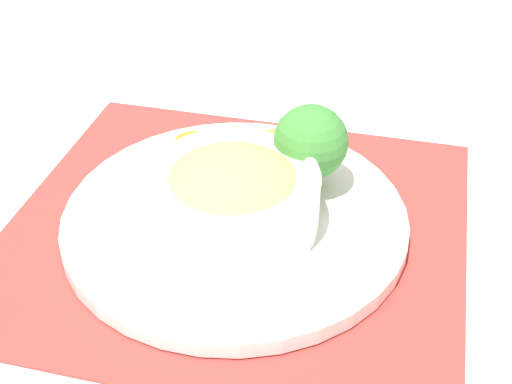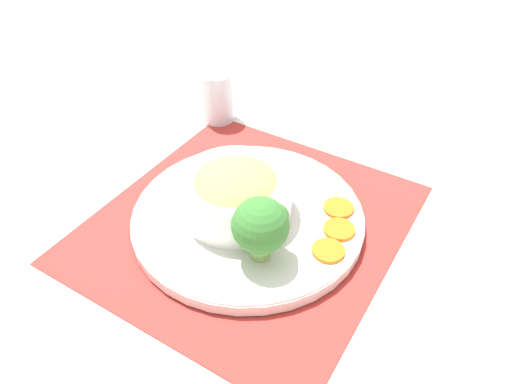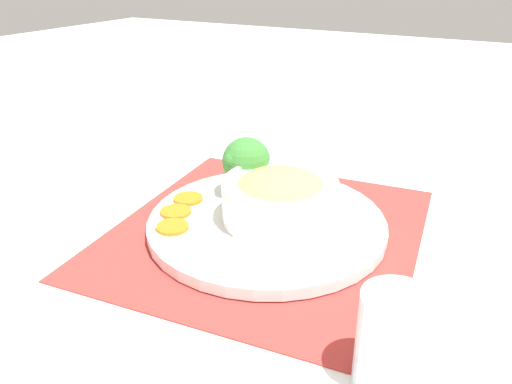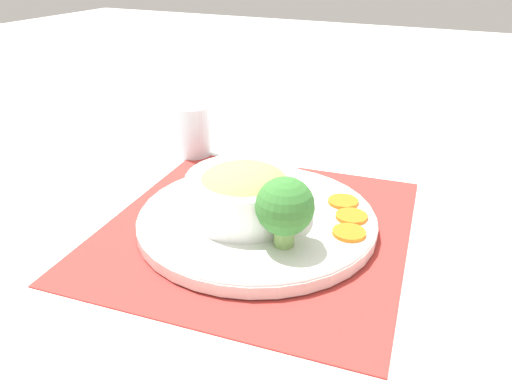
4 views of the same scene
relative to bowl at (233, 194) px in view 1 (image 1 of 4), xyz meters
The scene contains 8 objects.
ground_plane 0.06m from the bowl, 107.07° to the left, with size 4.00×4.00×0.00m, color white.
placemat 0.06m from the bowl, 107.07° to the left, with size 0.47×0.45×0.00m.
plate 0.04m from the bowl, 107.07° to the left, with size 0.33×0.33×0.02m.
bowl is the anchor object (origin of this frame).
broccoli_floret 0.09m from the bowl, 58.98° to the left, with size 0.07×0.07×0.09m.
carrot_slice_near 0.15m from the bowl, 94.05° to the left, with size 0.04×0.04×0.01m.
carrot_slice_middle 0.15m from the bowl, 111.25° to the left, with size 0.04×0.04×0.01m.
carrot_slice_far 0.15m from the bowl, 128.50° to the left, with size 0.04×0.04×0.01m.
Camera 1 is at (0.20, -0.49, 0.43)m, focal length 50.00 mm.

